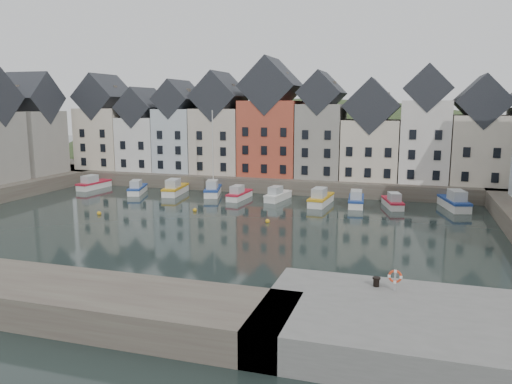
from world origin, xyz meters
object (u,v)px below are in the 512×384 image
at_px(boat_a, 93,184).
at_px(life_ring_post, 395,277).
at_px(boat_d, 213,190).
at_px(mooring_bollard, 376,281).

relative_size(boat_a, life_ring_post, 4.87).
height_order(boat_d, life_ring_post, boat_d).
bearing_deg(boat_d, life_ring_post, -70.12).
relative_size(boat_d, mooring_bollard, 21.75).
height_order(boat_a, life_ring_post, life_ring_post).
distance_m(boat_a, life_ring_post, 57.98).
bearing_deg(boat_d, mooring_bollard, -70.92).
bearing_deg(boat_a, mooring_bollard, -33.79).
xyz_separation_m(boat_d, mooring_bollard, (25.01, -35.66, 1.52)).
bearing_deg(mooring_bollard, boat_a, 141.63).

